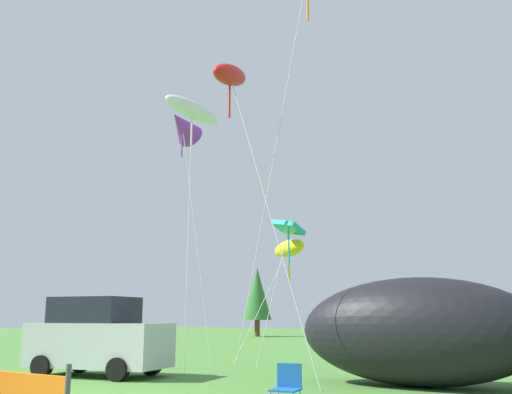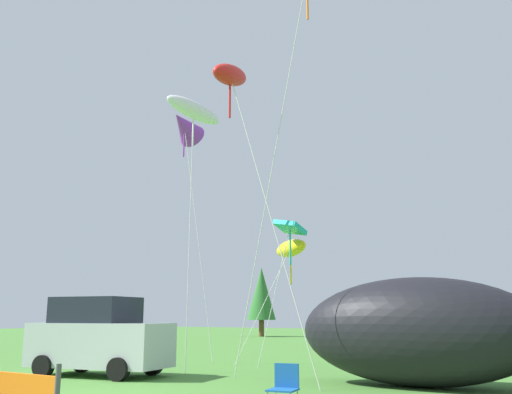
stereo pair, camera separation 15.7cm
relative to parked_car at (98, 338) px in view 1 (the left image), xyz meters
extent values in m
cube|color=#B7BCC1|center=(0.04, 0.01, -0.20)|extent=(4.25, 2.46, 1.21)
cube|color=#1E232D|center=(-0.15, -0.03, 0.77)|extent=(2.46, 1.97, 0.73)
cylinder|color=black|center=(1.09, 1.07, -0.76)|extent=(0.64, 0.35, 0.60)
cylinder|color=black|center=(1.42, -0.56, -0.76)|extent=(0.64, 0.35, 0.60)
cylinder|color=black|center=(-1.33, 0.58, -0.76)|extent=(0.64, 0.35, 0.60)
cylinder|color=black|center=(-1.00, -1.05, -0.76)|extent=(0.64, 0.35, 0.60)
cube|color=#1959A5|center=(7.70, -2.76, -0.63)|extent=(0.55, 0.55, 0.03)
cube|color=#1959A5|center=(7.65, -2.55, -0.42)|extent=(0.44, 0.12, 0.42)
ellipsoid|color=black|center=(8.38, 2.50, 0.24)|extent=(6.03, 2.94, 2.60)
ellipsoid|color=white|center=(8.38, 2.50, -0.35)|extent=(3.88, 2.17, 1.17)
cylinder|color=silver|center=(-0.67, 5.15, 3.52)|extent=(1.78, 0.19, 9.18)
cone|color=purple|center=(-1.54, 5.23, 8.11)|extent=(1.33, 1.85, 1.53)
cylinder|color=purple|center=(-1.54, 5.23, 7.41)|extent=(0.06, 0.06, 1.20)
cylinder|color=silver|center=(1.09, 2.57, 3.32)|extent=(1.00, 1.29, 8.77)
ellipsoid|color=white|center=(0.61, 3.20, 7.71)|extent=(1.60, 2.17, 1.26)
cylinder|color=white|center=(0.61, 3.20, 7.01)|extent=(0.06, 0.06, 1.20)
cylinder|color=silver|center=(4.92, 1.38, 4.33)|extent=(2.91, 0.80, 10.79)
cylinder|color=silver|center=(5.24, 0.81, 3.18)|extent=(2.89, 0.34, 8.49)
ellipsoid|color=red|center=(3.81, 0.97, 7.42)|extent=(1.14, 2.18, 1.23)
cylinder|color=red|center=(3.81, 0.97, 6.72)|extent=(0.06, 0.06, 1.20)
cylinder|color=silver|center=(2.71, 5.14, 1.26)|extent=(1.01, 0.55, 4.66)
cube|color=#19B2B2|center=(3.20, 5.40, 3.59)|extent=(0.92, 0.94, 0.54)
cylinder|color=#19B2B2|center=(3.20, 5.40, 2.89)|extent=(0.06, 0.06, 1.20)
cylinder|color=silver|center=(1.80, 5.87, 0.97)|extent=(1.64, 1.22, 4.08)
ellipsoid|color=yellow|center=(2.61, 6.47, 3.00)|extent=(2.36, 2.09, 0.69)
cylinder|color=yellow|center=(2.61, 6.47, 2.30)|extent=(0.06, 0.06, 1.20)
cylinder|color=brown|center=(-12.77, 28.46, -0.40)|extent=(0.42, 0.42, 1.33)
cone|color=#2D6B2D|center=(-12.77, 28.46, 2.39)|extent=(2.33, 2.33, 4.24)
camera|label=1|loc=(12.75, -11.59, 0.61)|focal=40.00mm
camera|label=2|loc=(12.88, -11.50, 0.61)|focal=40.00mm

